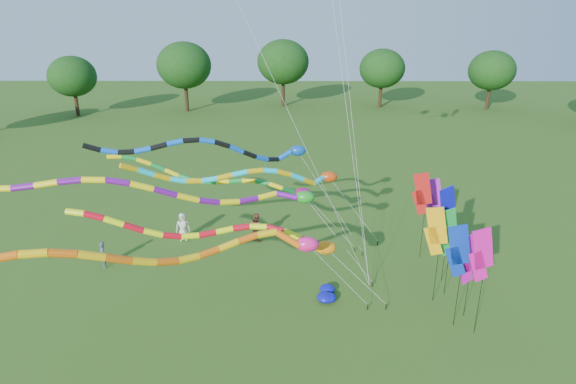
{
  "coord_description": "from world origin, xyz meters",
  "views": [
    {
      "loc": [
        -1.45,
        -17.02,
        13.33
      ],
      "look_at": [
        -1.61,
        5.37,
        4.8
      ],
      "focal_mm": 30.0,
      "sensor_mm": 36.0,
      "label": 1
    }
  ],
  "objects_px": {
    "tube_kite_red": "(236,235)",
    "person_c": "(256,227)",
    "person_b": "(103,255)",
    "blue_nylon_heap": "(320,290)",
    "person_a": "(183,227)",
    "tube_kite_orange": "(204,249)"
  },
  "relations": [
    {
      "from": "tube_kite_red",
      "to": "person_c",
      "type": "height_order",
      "value": "tube_kite_red"
    },
    {
      "from": "tube_kite_red",
      "to": "blue_nylon_heap",
      "type": "height_order",
      "value": "tube_kite_red"
    },
    {
      "from": "tube_kite_red",
      "to": "tube_kite_orange",
      "type": "height_order",
      "value": "tube_kite_orange"
    },
    {
      "from": "person_b",
      "to": "person_a",
      "type": "bearing_deg",
      "value": 98.01
    },
    {
      "from": "tube_kite_orange",
      "to": "blue_nylon_heap",
      "type": "bearing_deg",
      "value": 19.08
    },
    {
      "from": "person_a",
      "to": "person_c",
      "type": "xyz_separation_m",
      "value": [
        4.51,
        0.01,
        0.0
      ]
    },
    {
      "from": "tube_kite_red",
      "to": "person_c",
      "type": "relative_size",
      "value": 7.81
    },
    {
      "from": "tube_kite_orange",
      "to": "person_b",
      "type": "height_order",
      "value": "tube_kite_orange"
    },
    {
      "from": "tube_kite_red",
      "to": "person_c",
      "type": "distance_m",
      "value": 8.07
    },
    {
      "from": "tube_kite_orange",
      "to": "person_b",
      "type": "relative_size",
      "value": 8.91
    },
    {
      "from": "person_c",
      "to": "person_b",
      "type": "bearing_deg",
      "value": 69.34
    },
    {
      "from": "person_b",
      "to": "blue_nylon_heap",
      "type": "bearing_deg",
      "value": 42.47
    },
    {
      "from": "blue_nylon_heap",
      "to": "person_b",
      "type": "distance_m",
      "value": 12.04
    },
    {
      "from": "person_a",
      "to": "person_c",
      "type": "relative_size",
      "value": 1.0
    },
    {
      "from": "person_a",
      "to": "person_b",
      "type": "bearing_deg",
      "value": -147.08
    },
    {
      "from": "tube_kite_red",
      "to": "blue_nylon_heap",
      "type": "bearing_deg",
      "value": 18.39
    },
    {
      "from": "tube_kite_orange",
      "to": "person_a",
      "type": "height_order",
      "value": "tube_kite_orange"
    },
    {
      "from": "person_a",
      "to": "person_c",
      "type": "distance_m",
      "value": 4.51
    },
    {
      "from": "tube_kite_orange",
      "to": "person_c",
      "type": "xyz_separation_m",
      "value": [
        1.16,
        10.49,
        -3.95
      ]
    },
    {
      "from": "tube_kite_red",
      "to": "tube_kite_orange",
      "type": "distance_m",
      "value": 3.27
    },
    {
      "from": "tube_kite_orange",
      "to": "blue_nylon_heap",
      "type": "relative_size",
      "value": 8.9
    },
    {
      "from": "person_a",
      "to": "tube_kite_orange",
      "type": "bearing_deg",
      "value": -82.33
    }
  ]
}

